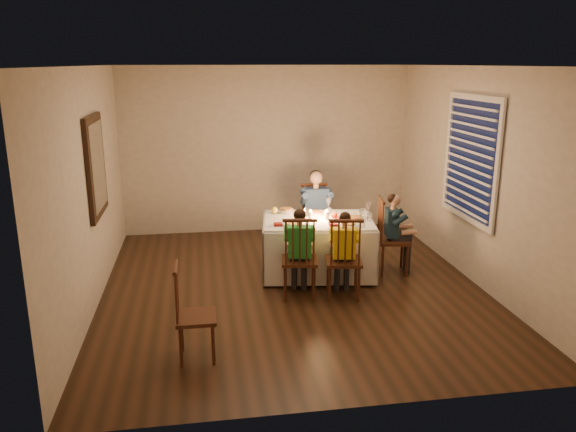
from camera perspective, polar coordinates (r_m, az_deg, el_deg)
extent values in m
plane|color=black|center=(6.86, 0.48, -7.26)|extent=(5.00, 5.00, 0.00)
cube|color=beige|center=(6.50, -19.49, 2.58)|extent=(0.02, 5.00, 2.60)
cube|color=beige|center=(7.19, 18.53, 3.83)|extent=(0.02, 5.00, 2.60)
cube|color=beige|center=(8.91, -2.18, 6.70)|extent=(4.50, 0.02, 2.60)
plane|color=white|center=(6.33, 0.54, 15.01)|extent=(5.00, 5.00, 0.00)
cube|color=silver|center=(7.09, 3.09, -0.49)|extent=(1.47, 1.14, 0.04)
cube|color=silver|center=(7.66, 2.78, -1.95)|extent=(1.38, 0.21, 0.66)
cube|color=silver|center=(6.73, 3.36, -4.44)|extent=(1.38, 0.21, 0.66)
cube|color=silver|center=(7.27, 8.46, -3.05)|extent=(0.16, 1.00, 0.66)
cube|color=silver|center=(7.17, -2.43, -3.16)|extent=(0.16, 1.00, 0.66)
cylinder|color=silver|center=(7.33, 2.84, 0.29)|extent=(0.29, 0.29, 0.02)
cylinder|color=silver|center=(6.81, 0.50, -0.89)|extent=(0.29, 0.29, 0.02)
cylinder|color=silver|center=(6.84, 6.09, -0.89)|extent=(0.29, 0.29, 0.02)
cylinder|color=silver|center=(7.14, 6.83, -0.23)|extent=(0.29, 0.29, 0.02)
cylinder|color=white|center=(7.07, 2.28, 0.05)|extent=(0.06, 0.06, 0.10)
cylinder|color=white|center=(7.08, 3.95, 0.06)|extent=(0.06, 0.06, 0.10)
sphere|color=#FFE343|center=(7.33, -1.38, 0.59)|extent=(0.09, 0.09, 0.09)
sphere|color=#EB4B13|center=(7.14, 4.72, 0.09)|extent=(0.08, 0.08, 0.08)
imported|color=silver|center=(7.36, -0.17, 0.47)|extent=(0.24, 0.24, 0.05)
cube|color=black|center=(6.74, -18.95, 4.81)|extent=(0.05, 0.95, 1.15)
cube|color=white|center=(6.74, -18.72, 4.82)|extent=(0.01, 0.78, 0.98)
cube|color=#0D1535|center=(7.23, 18.16, 5.54)|extent=(0.01, 1.20, 1.40)
cube|color=white|center=(7.23, 18.05, 5.54)|extent=(0.03, 1.34, 1.54)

